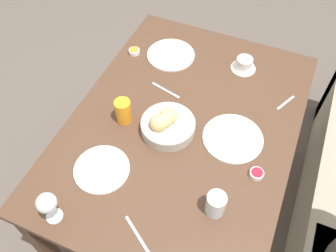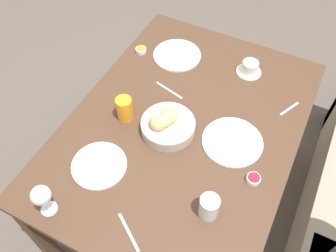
{
  "view_description": "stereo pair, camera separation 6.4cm",
  "coord_description": "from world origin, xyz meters",
  "px_view_note": "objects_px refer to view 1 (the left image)",
  "views": [
    {
      "loc": [
        0.93,
        0.32,
        2.02
      ],
      "look_at": [
        0.06,
        -0.05,
        0.77
      ],
      "focal_mm": 38.0,
      "sensor_mm": 36.0,
      "label": 1
    },
    {
      "loc": [
        0.91,
        0.38,
        2.02
      ],
      "look_at": [
        0.06,
        -0.05,
        0.77
      ],
      "focal_mm": 38.0,
      "sensor_mm": 36.0,
      "label": 2
    }
  ],
  "objects_px": {
    "plate_far_center": "(233,138)",
    "juice_glass": "(123,111)",
    "spoon_coffee": "(286,103)",
    "coffee_cup": "(244,64)",
    "wine_glass": "(47,204)",
    "fork_silver": "(137,234)",
    "plate_near_right": "(102,169)",
    "knife_silver": "(166,90)",
    "jam_bowl_honey": "(134,51)",
    "water_tumbler": "(216,204)",
    "bread_basket": "(167,125)",
    "jam_bowl_berry": "(257,174)",
    "plate_near_left": "(171,55)"
  },
  "relations": [
    {
      "from": "plate_far_center",
      "to": "juice_glass",
      "type": "height_order",
      "value": "juice_glass"
    },
    {
      "from": "spoon_coffee",
      "to": "coffee_cup",
      "type": "bearing_deg",
      "value": -120.34
    },
    {
      "from": "wine_glass",
      "to": "fork_silver",
      "type": "height_order",
      "value": "wine_glass"
    },
    {
      "from": "plate_near_right",
      "to": "plate_far_center",
      "type": "relative_size",
      "value": 0.87
    },
    {
      "from": "knife_silver",
      "to": "jam_bowl_honey",
      "type": "bearing_deg",
      "value": -125.12
    },
    {
      "from": "water_tumbler",
      "to": "knife_silver",
      "type": "distance_m",
      "value": 0.66
    },
    {
      "from": "bread_basket",
      "to": "wine_glass",
      "type": "relative_size",
      "value": 1.54
    },
    {
      "from": "juice_glass",
      "to": "water_tumbler",
      "type": "xyz_separation_m",
      "value": [
        0.26,
        0.52,
        -0.01
      ]
    },
    {
      "from": "coffee_cup",
      "to": "plate_far_center",
      "type": "bearing_deg",
      "value": 10.07
    },
    {
      "from": "jam_bowl_berry",
      "to": "fork_silver",
      "type": "distance_m",
      "value": 0.53
    },
    {
      "from": "jam_bowl_berry",
      "to": "knife_silver",
      "type": "height_order",
      "value": "jam_bowl_berry"
    },
    {
      "from": "plate_near_right",
      "to": "plate_far_center",
      "type": "bearing_deg",
      "value": 128.79
    },
    {
      "from": "plate_near_left",
      "to": "plate_near_right",
      "type": "bearing_deg",
      "value": 0.71
    },
    {
      "from": "wine_glass",
      "to": "jam_bowl_berry",
      "type": "height_order",
      "value": "wine_glass"
    },
    {
      "from": "jam_bowl_berry",
      "to": "coffee_cup",
      "type": "bearing_deg",
      "value": -159.37
    },
    {
      "from": "juice_glass",
      "to": "jam_bowl_honey",
      "type": "relative_size",
      "value": 2.07
    },
    {
      "from": "plate_near_left",
      "to": "water_tumbler",
      "type": "height_order",
      "value": "water_tumbler"
    },
    {
      "from": "jam_bowl_berry",
      "to": "jam_bowl_honey",
      "type": "distance_m",
      "value": 0.92
    },
    {
      "from": "fork_silver",
      "to": "wine_glass",
      "type": "bearing_deg",
      "value": -79.44
    },
    {
      "from": "plate_near_right",
      "to": "knife_silver",
      "type": "distance_m",
      "value": 0.52
    },
    {
      "from": "wine_glass",
      "to": "spoon_coffee",
      "type": "distance_m",
      "value": 1.15
    },
    {
      "from": "knife_silver",
      "to": "juice_glass",
      "type": "bearing_deg",
      "value": -22.94
    },
    {
      "from": "plate_near_right",
      "to": "wine_glass",
      "type": "distance_m",
      "value": 0.28
    },
    {
      "from": "water_tumbler",
      "to": "fork_silver",
      "type": "xyz_separation_m",
      "value": [
        0.2,
        -0.23,
        -0.05
      ]
    },
    {
      "from": "plate_near_left",
      "to": "plate_near_right",
      "type": "xyz_separation_m",
      "value": [
        0.76,
        0.01,
        0.0
      ]
    },
    {
      "from": "fork_silver",
      "to": "spoon_coffee",
      "type": "xyz_separation_m",
      "value": [
        -0.85,
        0.37,
        0.0
      ]
    },
    {
      "from": "water_tumbler",
      "to": "coffee_cup",
      "type": "relative_size",
      "value": 0.83
    },
    {
      "from": "coffee_cup",
      "to": "fork_silver",
      "type": "height_order",
      "value": "coffee_cup"
    },
    {
      "from": "water_tumbler",
      "to": "plate_near_right",
      "type": "bearing_deg",
      "value": -88.45
    },
    {
      "from": "bread_basket",
      "to": "knife_silver",
      "type": "bearing_deg",
      "value": -155.63
    },
    {
      "from": "wine_glass",
      "to": "water_tumbler",
      "type": "bearing_deg",
      "value": 115.51
    },
    {
      "from": "jam_bowl_berry",
      "to": "jam_bowl_honey",
      "type": "xyz_separation_m",
      "value": [
        -0.47,
        -0.79,
        0.0
      ]
    },
    {
      "from": "plate_far_center",
      "to": "fork_silver",
      "type": "relative_size",
      "value": 1.85
    },
    {
      "from": "plate_near_right",
      "to": "jam_bowl_honey",
      "type": "height_order",
      "value": "jam_bowl_honey"
    },
    {
      "from": "jam_bowl_honey",
      "to": "fork_silver",
      "type": "bearing_deg",
      "value": 26.94
    },
    {
      "from": "bread_basket",
      "to": "juice_glass",
      "type": "relative_size",
      "value": 2.02
    },
    {
      "from": "jam_bowl_berry",
      "to": "bread_basket",
      "type": "bearing_deg",
      "value": -99.12
    },
    {
      "from": "plate_near_left",
      "to": "fork_silver",
      "type": "bearing_deg",
      "value": 15.59
    },
    {
      "from": "plate_near_left",
      "to": "bread_basket",
      "type": "bearing_deg",
      "value": 20.71
    },
    {
      "from": "fork_silver",
      "to": "knife_silver",
      "type": "xyz_separation_m",
      "value": [
        -0.7,
        -0.19,
        0.0
      ]
    },
    {
      "from": "fork_silver",
      "to": "plate_far_center",
      "type": "bearing_deg",
      "value": 160.36
    },
    {
      "from": "coffee_cup",
      "to": "fork_silver",
      "type": "distance_m",
      "value": 1.01
    },
    {
      "from": "spoon_coffee",
      "to": "plate_near_left",
      "type": "bearing_deg",
      "value": -98.39
    },
    {
      "from": "jam_bowl_berry",
      "to": "fork_silver",
      "type": "height_order",
      "value": "jam_bowl_berry"
    },
    {
      "from": "bread_basket",
      "to": "spoon_coffee",
      "type": "xyz_separation_m",
      "value": [
        -0.37,
        0.46,
        -0.04
      ]
    },
    {
      "from": "knife_silver",
      "to": "spoon_coffee",
      "type": "bearing_deg",
      "value": 105.02
    },
    {
      "from": "plate_near_left",
      "to": "knife_silver",
      "type": "bearing_deg",
      "value": 17.2
    },
    {
      "from": "juice_glass",
      "to": "jam_bowl_honey",
      "type": "bearing_deg",
      "value": -159.34
    },
    {
      "from": "juice_glass",
      "to": "jam_bowl_berry",
      "type": "bearing_deg",
      "value": 85.54
    },
    {
      "from": "plate_near_right",
      "to": "plate_far_center",
      "type": "distance_m",
      "value": 0.58
    }
  ]
}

